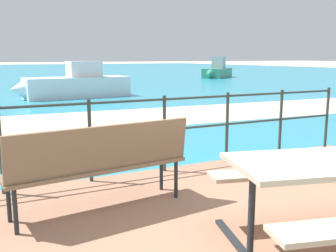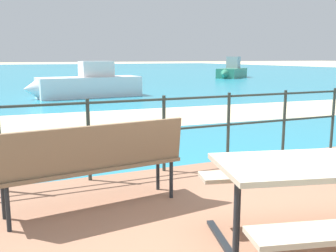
% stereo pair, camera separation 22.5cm
% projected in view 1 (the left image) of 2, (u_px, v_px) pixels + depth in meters
% --- Properties ---
extents(sea_water, '(90.00, 90.00, 0.01)m').
position_uv_depth(sea_water, '(2.00, 73.00, 38.27)').
color(sea_water, teal).
rests_on(sea_water, ground).
extents(beach_strip, '(54.08, 5.72, 0.01)m').
position_uv_depth(beach_strip, '(79.00, 121.00, 9.37)').
color(beach_strip, beige).
rests_on(beach_strip, ground).
extents(park_bench, '(1.82, 0.61, 0.87)m').
position_uv_depth(park_bench, '(101.00, 160.00, 3.66)').
color(park_bench, '#7A6047').
rests_on(park_bench, patio_paving).
extents(railing_fence, '(5.94, 0.04, 1.00)m').
position_uv_depth(railing_fence, '(164.00, 125.00, 4.99)').
color(railing_fence, '#2D3833').
rests_on(railing_fence, patio_paving).
extents(boat_near, '(3.71, 3.36, 1.56)m').
position_uv_depth(boat_near, '(217.00, 71.00, 29.08)').
color(boat_near, '#338466').
rests_on(boat_near, sea_water).
extents(boat_mid, '(4.48, 1.63, 1.38)m').
position_uv_depth(boat_mid, '(75.00, 85.00, 14.79)').
color(boat_mid, silver).
rests_on(boat_mid, sea_water).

